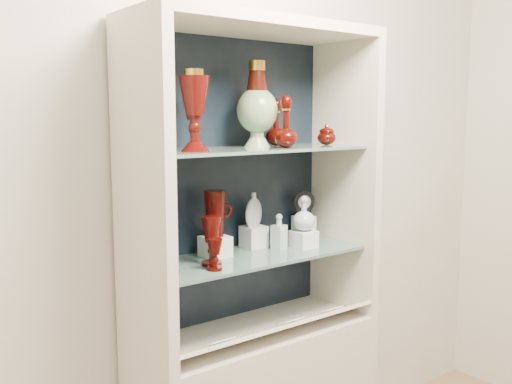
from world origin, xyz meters
TOP-DOWN VIEW (x-y plane):
  - wall_back at (0.00, 1.75)m, footprint 3.50×0.02m
  - cabinet_back_panel at (0.00, 1.72)m, footprint 0.98×0.02m
  - cabinet_side_left at (-0.48, 1.53)m, footprint 0.04×0.40m
  - cabinet_side_right at (0.48, 1.53)m, footprint 0.04×0.40m
  - cabinet_top_cap at (0.00, 1.53)m, footprint 1.00×0.40m
  - shelf_lower at (0.00, 1.55)m, footprint 0.92×0.34m
  - shelf_upper at (0.00, 1.55)m, footprint 0.92×0.34m
  - label_ledge at (0.00, 1.42)m, footprint 0.92×0.17m
  - label_card_0 at (-0.25, 1.42)m, footprint 0.10×0.06m
  - label_card_1 at (0.30, 1.42)m, footprint 0.10×0.06m
  - label_card_2 at (0.08, 1.42)m, footprint 0.10×0.06m
  - pedestal_lamp_left at (-0.30, 1.49)m, footprint 0.12×0.12m
  - pedestal_lamp_right at (-0.24, 1.58)m, footprint 0.12×0.12m
  - enamel_urn at (0.04, 1.58)m, footprint 0.21×0.21m
  - ruby_decanter_a at (0.09, 1.46)m, footprint 0.11×0.11m
  - ruby_decanter_b at (0.17, 1.61)m, footprint 0.11×0.11m
  - lidded_bowl at (0.37, 1.52)m, footprint 0.08×0.08m
  - cobalt_goblet at (-0.40, 1.51)m, footprint 0.09×0.09m
  - ruby_goblet_tall at (-0.22, 1.51)m, footprint 0.09×0.09m
  - ruby_goblet_small at (-0.25, 1.45)m, footprint 0.07×0.07m
  - riser_ruby_pitcher at (-0.14, 1.61)m, footprint 0.10×0.10m
  - ruby_pitcher at (-0.14, 1.61)m, footprint 0.14×0.10m
  - clear_square_bottle at (0.14, 1.55)m, footprint 0.06×0.06m
  - riser_flat_flask at (0.07, 1.64)m, footprint 0.09×0.09m
  - flat_flask at (0.07, 1.64)m, footprint 0.11×0.07m
  - riser_clear_round_decanter at (0.24, 1.51)m, footprint 0.09×0.09m
  - clear_round_decanter at (0.24, 1.51)m, footprint 0.11×0.11m
  - riser_cameo_medallion at (0.36, 1.65)m, footprint 0.08×0.08m
  - cameo_medallion at (0.36, 1.65)m, footprint 0.10×0.07m

SIDE VIEW (x-z plane):
  - label_ledge at x=0.00m, z-range 0.74..0.82m
  - label_card_0 at x=-0.25m, z-range 0.78..0.81m
  - label_card_1 at x=0.30m, z-range 0.78..0.81m
  - label_card_2 at x=0.08m, z-range 0.78..0.81m
  - shelf_lower at x=0.00m, z-range 1.04..1.05m
  - riser_clear_round_decanter at x=0.24m, z-range 1.05..1.12m
  - riser_ruby_pitcher at x=-0.14m, z-range 1.05..1.13m
  - riser_flat_flask at x=0.07m, z-range 1.05..1.14m
  - riser_cameo_medallion at x=0.36m, z-range 1.05..1.15m
  - ruby_goblet_small at x=-0.25m, z-range 1.05..1.16m
  - clear_square_bottle at x=0.14m, z-range 1.05..1.20m
  - ruby_goblet_tall at x=-0.22m, z-range 1.05..1.23m
  - cobalt_goblet at x=-0.40m, z-range 1.05..1.24m
  - clear_round_decanter at x=0.24m, z-range 1.12..1.26m
  - cameo_medallion at x=0.36m, z-range 1.15..1.27m
  - flat_flask at x=0.07m, z-range 1.14..1.28m
  - ruby_pitcher at x=-0.14m, z-range 1.13..1.31m
  - cabinet_back_panel at x=0.00m, z-range 0.75..1.90m
  - cabinet_side_left at x=-0.48m, z-range 0.75..1.90m
  - cabinet_side_right at x=0.48m, z-range 0.75..1.90m
  - wall_back at x=0.00m, z-range 0.00..2.80m
  - shelf_upper at x=0.00m, z-range 1.46..1.47m
  - lidded_bowl at x=0.37m, z-range 1.47..1.56m
  - ruby_decanter_b at x=0.17m, z-range 1.47..1.67m
  - ruby_decanter_a at x=0.09m, z-range 1.47..1.69m
  - pedestal_lamp_right at x=-0.24m, z-range 1.47..1.71m
  - pedestal_lamp_left at x=-0.30m, z-range 1.47..1.75m
  - enamel_urn at x=0.04m, z-range 1.47..1.80m
  - cabinet_top_cap at x=0.00m, z-range 1.90..1.94m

